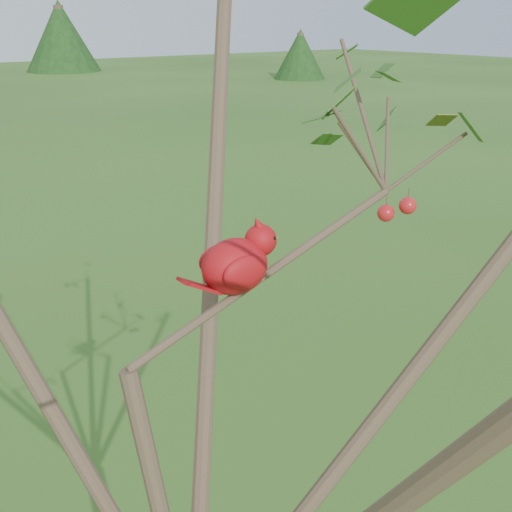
{
  "coord_description": "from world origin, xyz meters",
  "views": [
    {
      "loc": [
        -0.47,
        -0.85,
        2.55
      ],
      "look_at": [
        0.23,
        0.08,
        2.12
      ],
      "focal_mm": 45.0,
      "sensor_mm": 36.0,
      "label": 1
    }
  ],
  "objects": [
    {
      "name": "crabapple_tree",
      "position": [
        0.03,
        -0.02,
        2.12
      ],
      "size": [
        2.35,
        2.05,
        2.95
      ],
      "color": "#423323",
      "rests_on": "ground"
    },
    {
      "name": "cardinal",
      "position": [
        0.18,
        0.08,
        2.11
      ],
      "size": [
        0.23,
        0.11,
        0.16
      ],
      "rotation": [
        0.0,
        0.0,
        -0.01
      ],
      "color": "#A10D13",
      "rests_on": "ground"
    }
  ]
}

